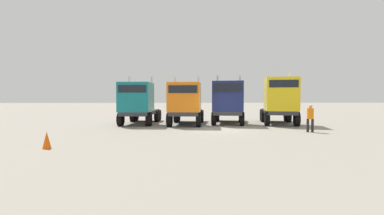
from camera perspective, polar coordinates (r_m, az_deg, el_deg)
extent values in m
plane|color=gray|center=(18.25, 5.79, -4.77)|extent=(200.00, 200.00, 0.00)
cube|color=#333338|center=(22.95, -10.92, -1.03)|extent=(2.67, 6.14, 0.30)
cube|color=#14727A|center=(21.24, -11.98, 2.21)|extent=(2.59, 2.71, 2.28)
cube|color=black|center=(20.01, -12.87, 3.98)|extent=(2.10, 0.21, 0.55)
cylinder|color=silver|center=(22.42, -8.76, 2.99)|extent=(0.19, 0.19, 2.88)
cylinder|color=silver|center=(22.85, -13.45, 2.93)|extent=(0.19, 0.19, 2.88)
cylinder|color=#333338|center=(24.22, -10.24, -0.36)|extent=(1.18, 1.18, 0.12)
cylinder|color=black|center=(20.52, -9.33, -2.56)|extent=(0.43, 1.07, 1.04)
cylinder|color=black|center=(21.05, -15.22, -2.49)|extent=(0.43, 1.07, 1.04)
cylinder|color=black|center=(24.12, -7.63, -1.86)|extent=(0.43, 1.07, 1.04)
cylinder|color=black|center=(24.58, -12.70, -1.82)|extent=(0.43, 1.07, 1.04)
cylinder|color=black|center=(25.21, -7.22, -1.69)|extent=(0.43, 1.07, 1.04)
cylinder|color=black|center=(25.65, -12.08, -1.66)|extent=(0.43, 1.07, 1.04)
cube|color=#333338|center=(21.91, -1.10, -1.04)|extent=(2.95, 6.06, 0.30)
cube|color=orange|center=(20.16, -1.61, 2.25)|extent=(2.69, 2.66, 2.20)
cube|color=black|center=(18.98, -2.02, 4.00)|extent=(2.09, 0.32, 0.55)
cylinder|color=silver|center=(21.41, 1.32, 3.04)|extent=(0.20, 0.20, 2.80)
cylinder|color=silver|center=(21.61, -3.72, 3.03)|extent=(0.20, 0.20, 2.80)
cylinder|color=#333338|center=(23.17, -0.77, -0.35)|extent=(1.24, 1.24, 0.12)
cylinder|color=black|center=(19.65, 1.43, -2.69)|extent=(0.49, 1.12, 1.08)
cylinder|color=black|center=(19.91, -4.91, -2.63)|extent=(0.49, 1.12, 1.08)
cylinder|color=black|center=(23.15, 1.95, -1.97)|extent=(0.49, 1.12, 1.08)
cylinder|color=black|center=(23.37, -3.45, -1.93)|extent=(0.49, 1.12, 1.08)
cylinder|color=black|center=(24.25, 2.08, -1.78)|extent=(0.49, 1.12, 1.08)
cylinder|color=black|center=(24.46, -3.08, -1.75)|extent=(0.49, 1.12, 1.08)
cube|color=#333338|center=(23.00, 7.90, -0.94)|extent=(3.31, 5.97, 0.30)
cube|color=navy|center=(21.36, 7.83, 2.41)|extent=(2.85, 2.86, 2.37)
cube|color=black|center=(20.15, 7.76, 4.32)|extent=(2.06, 0.47, 0.55)
cylinder|color=silver|center=(22.73, 10.31, 3.13)|extent=(0.21, 0.21, 2.97)
cylinder|color=silver|center=(22.77, 5.52, 3.16)|extent=(0.21, 0.21, 2.97)
cylinder|color=#333338|center=(24.23, 7.97, -0.29)|extent=(1.30, 1.30, 0.12)
cylinder|color=black|center=(20.92, 10.79, -2.45)|extent=(0.56, 1.12, 1.07)
cylinder|color=black|center=(20.97, 4.77, -2.41)|extent=(0.56, 1.12, 1.07)
cylinder|color=black|center=(24.25, 10.56, -1.83)|extent=(0.56, 1.12, 1.07)
cylinder|color=black|center=(24.29, 5.36, -1.80)|extent=(0.56, 1.12, 1.07)
cylinder|color=black|center=(25.34, 10.50, -1.66)|extent=(0.56, 1.12, 1.07)
cylinder|color=black|center=(25.38, 5.52, -1.63)|extent=(0.56, 1.12, 1.07)
cube|color=#333338|center=(23.54, 18.10, -0.83)|extent=(3.38, 5.96, 0.30)
cube|color=yellow|center=(21.99, 18.71, 2.74)|extent=(2.90, 3.01, 2.60)
cube|color=black|center=(20.74, 19.28, 4.91)|extent=(2.06, 0.50, 0.55)
cylinder|color=silver|center=(23.56, 20.48, 3.40)|extent=(0.22, 0.22, 3.20)
cylinder|color=silver|center=(23.29, 15.87, 3.46)|extent=(0.22, 0.22, 3.20)
cylinder|color=#333338|center=(24.75, 17.70, -0.20)|extent=(1.31, 1.31, 0.12)
cylinder|color=black|center=(21.68, 21.75, -2.33)|extent=(0.59, 1.17, 1.12)
cylinder|color=black|center=(21.34, 15.96, -2.33)|extent=(0.59, 1.17, 1.12)
cylinder|color=black|center=(24.93, 20.20, -1.76)|extent=(0.59, 1.17, 1.12)
cylinder|color=black|center=(24.64, 15.15, -1.75)|extent=(0.59, 1.17, 1.12)
cylinder|color=black|center=(26.01, 19.77, -1.60)|extent=(0.59, 1.17, 1.12)
cylinder|color=black|center=(25.73, 14.93, -1.58)|extent=(0.59, 1.17, 1.12)
cylinder|color=black|center=(18.34, 24.65, -3.58)|extent=(0.19, 0.19, 0.85)
cylinder|color=black|center=(18.26, 23.81, -3.59)|extent=(0.19, 0.19, 0.85)
cylinder|color=orange|center=(18.24, 24.26, -1.20)|extent=(0.47, 0.47, 0.67)
sphere|color=tan|center=(18.22, 24.29, 0.22)|extent=(0.23, 0.23, 0.23)
cone|color=#F2590C|center=(12.90, -28.96, -6.21)|extent=(0.36, 0.36, 0.74)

